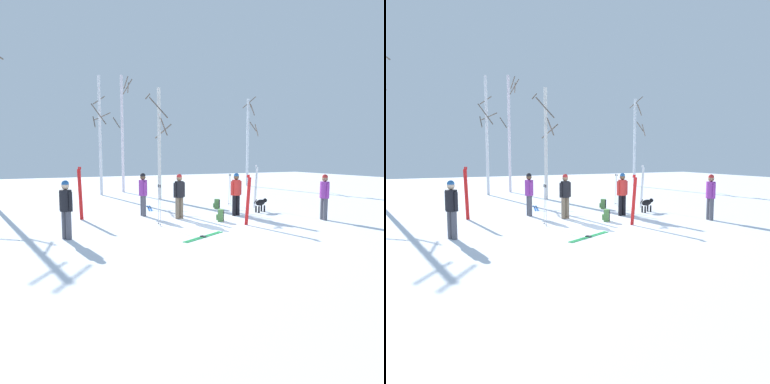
# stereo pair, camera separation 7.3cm
# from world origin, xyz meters

# --- Properties ---
(ground_plane) EXTENTS (60.00, 60.00, 0.00)m
(ground_plane) POSITION_xyz_m (0.00, 0.00, 0.00)
(ground_plane) COLOR white
(person_0) EXTENTS (0.34, 0.52, 1.72)m
(person_0) POSITION_xyz_m (-1.18, 3.32, 0.98)
(person_0) COLOR #4C4C56
(person_0) RESTS_ON ground_plane
(person_1) EXTENTS (0.34, 0.45, 1.72)m
(person_1) POSITION_xyz_m (-4.40, 0.43, 0.98)
(person_1) COLOR #4C4C56
(person_1) RESTS_ON ground_plane
(person_2) EXTENTS (0.51, 0.34, 1.72)m
(person_2) POSITION_xyz_m (-0.12, 2.13, 0.98)
(person_2) COLOR #72604C
(person_2) RESTS_ON ground_plane
(person_3) EXTENTS (0.52, 0.34, 1.72)m
(person_3) POSITION_xyz_m (2.23, 1.83, 0.98)
(person_3) COLOR black
(person_3) RESTS_ON ground_plane
(person_4) EXTENTS (0.34, 0.51, 1.72)m
(person_4) POSITION_xyz_m (4.69, -0.40, 0.98)
(person_4) COLOR #4C4C56
(person_4) RESTS_ON ground_plane
(dog) EXTENTS (0.87, 0.40, 0.57)m
(dog) POSITION_xyz_m (3.66, 2.13, 0.39)
(dog) COLOR black
(dog) RESTS_ON ground_plane
(ski_pair_planted_0) EXTENTS (0.25, 0.02, 1.75)m
(ski_pair_planted_0) POSITION_xyz_m (1.56, 0.00, 0.87)
(ski_pair_planted_0) COLOR red
(ski_pair_planted_0) RESTS_ON ground_plane
(ski_pair_planted_1) EXTENTS (0.19, 0.05, 1.99)m
(ski_pair_planted_1) POSITION_xyz_m (-3.56, 3.51, 0.99)
(ski_pair_planted_1) COLOR red
(ski_pair_planted_1) RESTS_ON ground_plane
(ski_pair_planted_2) EXTENTS (0.05, 0.26, 1.97)m
(ski_pair_planted_2) POSITION_xyz_m (4.11, 3.15, 0.98)
(ski_pair_planted_2) COLOR white
(ski_pair_planted_2) RESTS_ON ground_plane
(ski_pair_lying_0) EXTENTS (1.70, 0.96, 0.05)m
(ski_pair_lying_0) POSITION_xyz_m (-0.68, -1.02, 0.01)
(ski_pair_lying_0) COLOR green
(ski_pair_lying_0) RESTS_ON ground_plane
(ski_pair_lying_1) EXTENTS (0.59, 1.65, 0.05)m
(ski_pair_lying_1) POSITION_xyz_m (-0.31, 5.14, 0.01)
(ski_pair_lying_1) COLOR blue
(ski_pair_lying_1) RESTS_ON ground_plane
(ski_poles_0) EXTENTS (0.07, 0.27, 1.43)m
(ski_poles_0) POSITION_xyz_m (-1.30, 1.13, 0.76)
(ski_poles_0) COLOR #B2B2BC
(ski_poles_0) RESTS_ON ground_plane
(ski_poles_1) EXTENTS (0.07, 0.23, 1.51)m
(ski_poles_1) POSITION_xyz_m (3.57, 4.51, 0.81)
(ski_poles_1) COLOR #B2B2BC
(ski_poles_1) RESTS_ON ground_plane
(backpack_0) EXTENTS (0.34, 0.34, 0.44)m
(backpack_0) POSITION_xyz_m (2.42, 3.76, 0.21)
(backpack_0) COLOR #4C7F3F
(backpack_0) RESTS_ON ground_plane
(backpack_1) EXTENTS (0.34, 0.33, 0.44)m
(backpack_1) POSITION_xyz_m (1.03, 0.99, 0.21)
(backpack_1) COLOR #4C7F3F
(backpack_1) RESTS_ON ground_plane
(water_bottle_0) EXTENTS (0.08, 0.08, 0.25)m
(water_bottle_0) POSITION_xyz_m (3.12, 3.06, 0.12)
(water_bottle_0) COLOR red
(water_bottle_0) RESTS_ON ground_plane
(birch_tree_1) EXTENTS (1.27, 1.28, 7.08)m
(birch_tree_1) POSITION_xyz_m (-1.17, 11.66, 3.63)
(birch_tree_1) COLOR silver
(birch_tree_1) RESTS_ON ground_plane
(birch_tree_2) EXTENTS (1.21, 1.20, 7.45)m
(birch_tree_2) POSITION_xyz_m (0.48, 12.73, 3.89)
(birch_tree_2) COLOR silver
(birch_tree_2) RESTS_ON ground_plane
(birch_tree_3) EXTENTS (1.58, 1.50, 6.03)m
(birch_tree_3) POSITION_xyz_m (1.33, 8.24, 3.16)
(birch_tree_3) COLOR silver
(birch_tree_3) RESTS_ON ground_plane
(birch_tree_4) EXTENTS (1.26, 1.74, 6.92)m
(birch_tree_4) POSITION_xyz_m (10.40, 13.12, 3.54)
(birch_tree_4) COLOR silver
(birch_tree_4) RESTS_ON ground_plane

